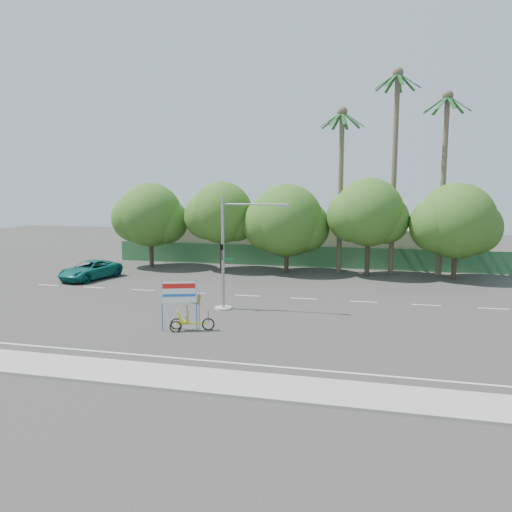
# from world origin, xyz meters

# --- Properties ---
(ground) EXTENTS (120.00, 120.00, 0.00)m
(ground) POSITION_xyz_m (0.00, 0.00, 0.00)
(ground) COLOR #33302D
(ground) RESTS_ON ground
(sidewalk_near) EXTENTS (50.00, 2.40, 0.12)m
(sidewalk_near) POSITION_xyz_m (0.00, -7.50, 0.06)
(sidewalk_near) COLOR gray
(sidewalk_near) RESTS_ON ground
(fence) EXTENTS (38.00, 0.08, 2.00)m
(fence) POSITION_xyz_m (0.00, 21.50, 1.00)
(fence) COLOR #336B3D
(fence) RESTS_ON ground
(building_left) EXTENTS (12.00, 8.00, 4.00)m
(building_left) POSITION_xyz_m (-10.00, 26.00, 2.00)
(building_left) COLOR #BCB496
(building_left) RESTS_ON ground
(building_right) EXTENTS (14.00, 8.00, 3.60)m
(building_right) POSITION_xyz_m (8.00, 26.00, 1.80)
(building_right) COLOR #BCB496
(building_right) RESTS_ON ground
(tree_far_left) EXTENTS (7.14, 6.00, 7.96)m
(tree_far_left) POSITION_xyz_m (-14.05, 18.00, 4.76)
(tree_far_left) COLOR #473828
(tree_far_left) RESTS_ON ground
(tree_left) EXTENTS (6.66, 5.60, 8.07)m
(tree_left) POSITION_xyz_m (-7.05, 18.00, 5.06)
(tree_left) COLOR #473828
(tree_left) RESTS_ON ground
(tree_center) EXTENTS (7.62, 6.40, 7.85)m
(tree_center) POSITION_xyz_m (-1.05, 18.00, 4.47)
(tree_center) COLOR #473828
(tree_center) RESTS_ON ground
(tree_right) EXTENTS (6.90, 5.80, 8.36)m
(tree_right) POSITION_xyz_m (5.95, 18.00, 5.24)
(tree_right) COLOR #473828
(tree_right) RESTS_ON ground
(tree_far_right) EXTENTS (7.38, 6.20, 7.94)m
(tree_far_right) POSITION_xyz_m (12.95, 18.00, 4.64)
(tree_far_right) COLOR #473828
(tree_far_right) RESTS_ON ground
(palm_tall) EXTENTS (3.73, 3.79, 17.45)m
(palm_tall) POSITION_xyz_m (8.00, 19.50, 10.46)
(palm_tall) COLOR #70604C
(palm_tall) RESTS_ON ground
(palm_mid) EXTENTS (3.73, 3.79, 15.45)m
(palm_mid) POSITION_xyz_m (12.00, 19.50, 9.40)
(palm_mid) COLOR #70604C
(palm_mid) RESTS_ON ground
(palm_short) EXTENTS (3.73, 3.79, 14.45)m
(palm_short) POSITION_xyz_m (3.50, 19.50, 8.86)
(palm_short) COLOR #70604C
(palm_short) RESTS_ON ground
(traffic_signal) EXTENTS (4.72, 1.10, 7.00)m
(traffic_signal) POSITION_xyz_m (-2.20, 3.98, 2.92)
(traffic_signal) COLOR gray
(traffic_signal) RESTS_ON ground
(trike_billboard) EXTENTS (2.69, 1.17, 2.76)m
(trike_billboard) POSITION_xyz_m (-3.08, -1.03, 1.11)
(trike_billboard) COLOR black
(trike_billboard) RESTS_ON ground
(pickup_truck) EXTENTS (3.75, 5.98, 1.54)m
(pickup_truck) POSITION_xyz_m (-16.20, 11.01, 0.77)
(pickup_truck) COLOR #0E625A
(pickup_truck) RESTS_ON ground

